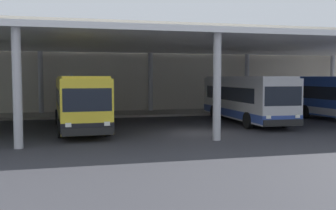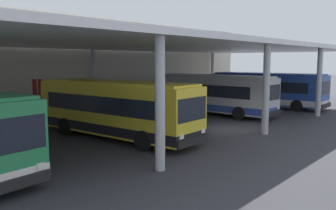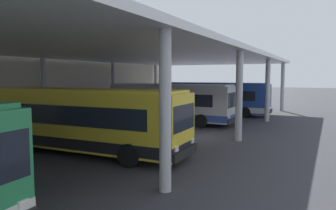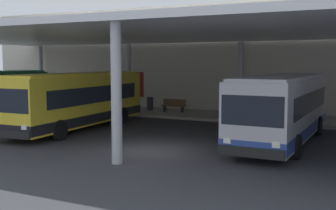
# 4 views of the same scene
# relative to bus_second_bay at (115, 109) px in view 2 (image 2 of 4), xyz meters

# --- Properties ---
(ground_plane) EXTENTS (200.00, 200.00, 0.00)m
(ground_plane) POSITION_rel_bus_second_bay_xyz_m (6.44, -3.38, -1.66)
(ground_plane) COLOR #333338
(platform_kerb) EXTENTS (42.00, 4.50, 0.18)m
(platform_kerb) POSITION_rel_bus_second_bay_xyz_m (6.44, 8.37, -1.57)
(platform_kerb) COLOR gray
(platform_kerb) RESTS_ON ground
(station_building_facade) EXTENTS (48.00, 1.60, 8.14)m
(station_building_facade) POSITION_rel_bus_second_bay_xyz_m (6.44, 11.62, 2.42)
(station_building_facade) COLOR beige
(station_building_facade) RESTS_ON ground
(canopy_shelter) EXTENTS (40.00, 17.00, 5.55)m
(canopy_shelter) POSITION_rel_bus_second_bay_xyz_m (6.44, 2.12, 3.63)
(canopy_shelter) COLOR silver
(canopy_shelter) RESTS_ON ground
(bus_second_bay) EXTENTS (3.02, 10.62, 3.17)m
(bus_second_bay) POSITION_rel_bus_second_bay_xyz_m (0.00, 0.00, 0.00)
(bus_second_bay) COLOR yellow
(bus_second_bay) RESTS_ON ground
(bus_middle_bay) EXTENTS (2.90, 10.59, 3.17)m
(bus_middle_bay) POSITION_rel_bus_second_bay_xyz_m (11.21, 1.00, 0.00)
(bus_middle_bay) COLOR #B7B7BC
(bus_middle_bay) RESTS_ON ground
(bus_far_bay) EXTENTS (2.96, 10.60, 3.17)m
(bus_far_bay) POSITION_rel_bus_second_bay_xyz_m (18.18, -0.45, 0.00)
(bus_far_bay) COLOR #284CA8
(bus_far_bay) RESTS_ON ground
(bench_waiting) EXTENTS (1.80, 0.45, 0.92)m
(bench_waiting) POSITION_rel_bus_second_bay_xyz_m (2.02, 8.44, -0.99)
(bench_waiting) COLOR brown
(bench_waiting) RESTS_ON platform_kerb
(trash_bin) EXTENTS (0.52, 0.52, 0.98)m
(trash_bin) POSITION_rel_bus_second_bay_xyz_m (-0.03, 8.58, -0.98)
(trash_bin) COLOR #33383D
(trash_bin) RESTS_ON platform_kerb
(banner_sign) EXTENTS (0.70, 0.12, 3.20)m
(banner_sign) POSITION_rel_bus_second_bay_xyz_m (-0.33, 7.56, 0.32)
(banner_sign) COLOR #B2B2B7
(banner_sign) RESTS_ON platform_kerb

